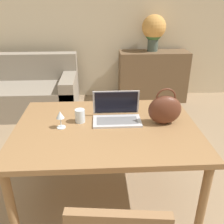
# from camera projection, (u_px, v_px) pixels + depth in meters

# --- Properties ---
(wall_back) EXTENTS (10.00, 0.06, 2.70)m
(wall_back) POSITION_uv_depth(u_px,v_px,m) (101.00, 14.00, 3.92)
(wall_back) COLOR beige
(wall_back) RESTS_ON ground_plane
(dining_table) EXTENTS (1.38, 1.01, 0.72)m
(dining_table) POSITION_uv_depth(u_px,v_px,m) (106.00, 135.00, 1.92)
(dining_table) COLOR olive
(dining_table) RESTS_ON ground_plane
(couch) EXTENTS (1.65, 0.86, 0.82)m
(couch) POSITION_uv_depth(u_px,v_px,m) (22.00, 93.00, 3.76)
(couch) COLOR gray
(couch) RESTS_ON ground_plane
(sideboard) EXTENTS (1.10, 0.40, 0.81)m
(sideboard) POSITION_uv_depth(u_px,v_px,m) (153.00, 76.00, 4.11)
(sideboard) COLOR brown
(sideboard) RESTS_ON ground_plane
(laptop) EXTENTS (0.37, 0.24, 0.22)m
(laptop) POSITION_uv_depth(u_px,v_px,m) (117.00, 112.00, 1.98)
(laptop) COLOR silver
(laptop) RESTS_ON dining_table
(drinking_glass) EXTENTS (0.08, 0.08, 0.11)m
(drinking_glass) POSITION_uv_depth(u_px,v_px,m) (80.00, 116.00, 1.94)
(drinking_glass) COLOR silver
(drinking_glass) RESTS_ON dining_table
(wine_glass) EXTENTS (0.07, 0.07, 0.14)m
(wine_glass) POSITION_uv_depth(u_px,v_px,m) (60.00, 116.00, 1.83)
(wine_glass) COLOR silver
(wine_glass) RESTS_ON dining_table
(handbag) EXTENTS (0.25, 0.13, 0.29)m
(handbag) POSITION_uv_depth(u_px,v_px,m) (165.00, 109.00, 1.89)
(handbag) COLOR #592D1E
(handbag) RESTS_ON dining_table
(flower_vase) EXTENTS (0.37, 0.37, 0.55)m
(flower_vase) POSITION_uv_depth(u_px,v_px,m) (154.00, 30.00, 3.83)
(flower_vase) COLOR #47564C
(flower_vase) RESTS_ON sideboard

